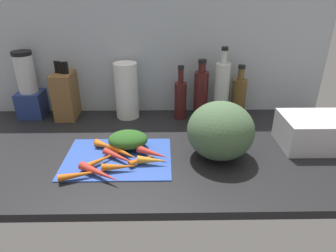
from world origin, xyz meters
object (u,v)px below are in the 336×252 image
paper_towel_roll (127,91)px  bottle_3 (239,96)px  carrot_3 (143,159)px  carrot_9 (107,146)px  knife_block (66,95)px  carrot_6 (153,153)px  winter_squash (220,131)px  carrot_10 (152,160)px  blender_appliance (29,89)px  carrot_5 (103,159)px  bottle_1 (201,93)px  dish_rack (316,132)px  cutting_board (118,158)px  carrot_7 (82,174)px  carrot_8 (111,148)px  carrot_1 (119,167)px  carrot_2 (120,157)px  bottle_0 (180,99)px  carrot_4 (100,173)px  carrot_0 (123,152)px

paper_towel_roll → bottle_3: size_ratio=1.06×
carrot_3 → carrot_9: size_ratio=1.10×
knife_block → bottle_3: (84.53, 0.65, -1.45)cm
carrot_6 → winter_squash: winter_squash is taller
carrot_10 → blender_appliance: 77.20cm
carrot_5 → carrot_6: (18.42, 3.11, 0.44)cm
bottle_1 → dish_rack: bearing=-34.7°
cutting_board → carrot_9: size_ratio=3.91×
carrot_7 → carrot_8: size_ratio=0.87×
carrot_1 → carrot_2: 6.28cm
winter_squash → bottle_0: bottle_0 is taller
bottle_3 → dish_rack: bottle_3 is taller
cutting_board → knife_block: size_ratio=1.45×
paper_towel_roll → dish_rack: (79.47, -30.39, -7.23)cm
carrot_1 → carrot_9: bearing=114.4°
blender_appliance → bottle_3: (102.19, -0.18, -3.86)cm
carrot_8 → knife_block: 45.16cm
carrot_9 → carrot_8: bearing=-36.0°
carrot_2 → carrot_4: 11.64cm
bottle_0 → bottle_1: bottle_1 is taller
paper_towel_roll → dish_rack: 85.39cm
carrot_1 → carrot_6: size_ratio=0.94×
carrot_0 → carrot_6: size_ratio=1.09×
carrot_1 → carrot_5: bearing=140.3°
carrot_6 → carrot_10: same height
carrot_3 → carrot_10: bearing=-21.3°
carrot_9 → paper_towel_roll: 35.41cm
carrot_10 → knife_block: size_ratio=0.39×
carrot_1 → carrot_0: bearing=88.9°
carrot_9 → winter_squash: 45.01cm
carrot_0 → dish_rack: 77.82cm
carrot_5 → carrot_9: size_ratio=1.45×
carrot_4 → bottle_1: size_ratio=0.62×
carrot_0 → carrot_8: size_ratio=0.81×
knife_block → blender_appliance: (-17.67, 0.83, 2.41)cm
carrot_2 → paper_towel_roll: paper_towel_roll is taller
carrot_0 → paper_towel_roll: (-2.20, 38.65, 11.27)cm
paper_towel_roll → cutting_board: bearing=-89.8°
knife_block → bottle_0: size_ratio=1.07×
knife_block → dish_rack: (109.10, -31.12, -5.19)cm
carrot_3 → blender_appliance: (-57.33, 44.73, 11.95)cm
cutting_board → carrot_2: bearing=-63.0°
carrot_2 → carrot_5: carrot_2 is taller
carrot_10 → blender_appliance: (-60.84, 46.09, 11.55)cm
carrot_6 → blender_appliance: size_ratio=0.40×
carrot_6 → dish_rack: (65.87, 9.25, 3.91)cm
cutting_board → paper_towel_roll: 41.48cm
bottle_1 → carrot_5: bearing=-133.8°
bottle_3 → dish_rack: bearing=-52.3°
winter_squash → carrot_8: bearing=175.0°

